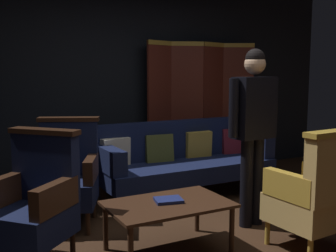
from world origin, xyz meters
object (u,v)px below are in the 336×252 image
Objects in this scene: folding_screen at (200,107)px; velvet_couch at (183,157)px; armchair_wing_left at (34,202)px; armchair_gilt_accent at (315,194)px; armchair_wing_right at (67,175)px; coffee_table at (168,208)px; book_navy_cloth at (168,200)px; standing_figure at (253,121)px.

folding_screen is 1.17m from velvet_couch.
velvet_couch is 2.21m from armchair_wing_left.
armchair_gilt_accent is 1.00× the size of armchair_wing_right.
folding_screen is 1.90× the size of coffee_table.
folding_screen is 1.83× the size of armchair_wing_left.
book_navy_cloth is at bearing 151.52° from armchair_gilt_accent.
folding_screen reaches higher than standing_figure.
standing_figure is at bearing -28.77° from armchair_wing_right.
standing_figure is at bearing 7.83° from book_navy_cloth.
armchair_wing_right is at bearing -166.89° from velvet_couch.
armchair_wing_right is 0.61× the size of standing_figure.
book_navy_cloth is at bearing -172.17° from standing_figure.
armchair_wing_right is (-0.57, 1.02, 0.12)m from coffee_table.
armchair_gilt_accent is 1.21m from book_navy_cloth.
armchair_wing_right is 4.65× the size of book_navy_cloth.
armchair_wing_left is 1.00× the size of armchair_wing_right.
standing_figure is at bearing -86.52° from velvet_couch.
coffee_table is 4.47× the size of book_navy_cloth.
standing_figure is at bearing -4.41° from armchair_wing_left.
folding_screen is 2.53m from armchair_wing_right.
coffee_table is 0.96× the size of armchair_wing_left.
armchair_wing_left reaches higher than coffee_table.
folding_screen is at bearing 26.50° from armchair_wing_right.
armchair_wing_left is at bearing 162.65° from coffee_table.
folding_screen is 1.12× the size of standing_figure.
book_navy_cloth is (0.59, -1.00, -0.06)m from armchair_wing_right.
armchair_wing_right reaches higher than book_navy_cloth.
armchair_gilt_accent is (-0.57, -2.68, -0.50)m from folding_screen.
folding_screen is at bearing 46.39° from velvet_couch.
folding_screen is 2.72m from book_navy_cloth.
coffee_table is 1.06m from armchair_wing_left.
book_navy_cloth is (-1.06, 0.58, -0.06)m from armchair_gilt_accent.
velvet_couch is at bearing 13.11° from armchair_wing_right.
book_navy_cloth is (-0.91, -1.35, -0.02)m from velvet_couch.
armchair_gilt_accent is at bearing -27.06° from coffee_table.
standing_figure reaches higher than coffee_table.
armchair_wing_right is (-2.22, -1.11, -0.50)m from folding_screen.
standing_figure reaches higher than armchair_wing_right.
armchair_wing_right is at bearing 120.43° from book_navy_cloth.
armchair_wing_left is at bearing -121.91° from armchair_wing_right.
velvet_couch is 1.66m from coffee_table.
book_navy_cloth is at bearing -127.81° from folding_screen.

